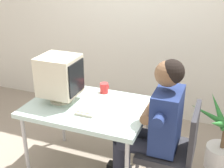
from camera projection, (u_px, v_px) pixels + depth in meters
ground_plane at (90, 168)px, 2.98m from camera, size 12.00×12.00×0.00m
wall_back at (159, 2)px, 3.50m from camera, size 8.00×0.10×3.00m
desk at (88, 110)px, 2.72m from camera, size 1.12×0.80×0.72m
crt_monitor at (60, 76)px, 2.68m from camera, size 0.36×0.32×0.44m
keyboard at (94, 104)px, 2.68m from camera, size 0.17×0.43×0.03m
office_chair at (175, 147)px, 2.51m from camera, size 0.47×0.47×0.87m
person_seated at (155, 121)px, 2.49m from camera, size 0.68×0.58×1.26m
potted_plant at (223, 141)px, 2.88m from camera, size 0.70×0.62×0.78m
desk_mug at (104, 88)px, 2.93m from camera, size 0.08×0.09×0.10m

